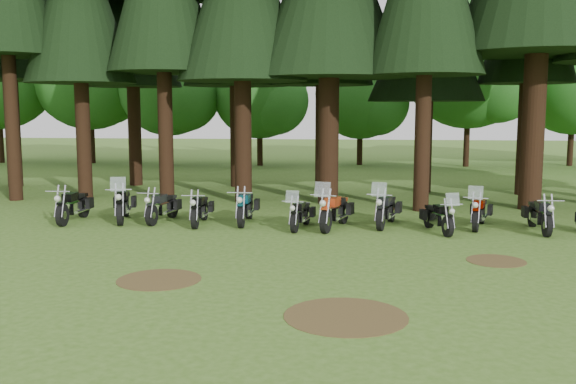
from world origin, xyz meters
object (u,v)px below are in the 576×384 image
object	(u,v)px
motorcycle_2	(162,208)
motorcycle_6	(335,212)
motorcycle_0	(73,207)
motorcycle_8	(438,218)
motorcycle_1	(123,205)
motorcycle_5	(301,215)
motorcycle_7	(386,210)
motorcycle_3	(200,210)
motorcycle_10	(540,216)
motorcycle_9	(479,212)
motorcycle_4	(245,208)

from	to	relation	value
motorcycle_2	motorcycle_6	xyz separation A→B (m)	(5.54, -0.58, 0.06)
motorcycle_0	motorcycle_8	size ratio (longest dim) A/B	1.15
motorcycle_1	motorcycle_5	bearing A→B (deg)	-21.66
motorcycle_0	motorcycle_7	bearing A→B (deg)	0.24
motorcycle_3	motorcycle_5	size ratio (longest dim) A/B	1.07
motorcycle_0	motorcycle_3	world-z (taller)	motorcycle_0
motorcycle_1	motorcycle_10	size ratio (longest dim) A/B	1.09
motorcycle_6	motorcycle_9	bearing A→B (deg)	23.55
motorcycle_0	motorcycle_10	size ratio (longest dim) A/B	1.05
motorcycle_2	motorcycle_10	xyz separation A→B (m)	(11.57, -0.44, 0.01)
motorcycle_10	motorcycle_8	bearing A→B (deg)	-171.53
motorcycle_4	motorcycle_2	bearing A→B (deg)	179.56
motorcycle_1	motorcycle_3	world-z (taller)	motorcycle_1
motorcycle_1	motorcycle_10	bearing A→B (deg)	-16.56
motorcycle_2	motorcycle_5	xyz separation A→B (m)	(4.52, -0.72, -0.03)
motorcycle_1	motorcycle_0	bearing A→B (deg)	176.95
motorcycle_1	motorcycle_7	size ratio (longest dim) A/B	1.04
motorcycle_7	motorcycle_8	size ratio (longest dim) A/B	1.15
motorcycle_5	motorcycle_8	xyz separation A→B (m)	(4.07, -0.14, 0.00)
motorcycle_1	motorcycle_9	distance (m)	11.22
motorcycle_1	motorcycle_10	world-z (taller)	motorcycle_1
motorcycle_0	motorcycle_7	world-z (taller)	motorcycle_7
motorcycle_3	motorcycle_0	bearing A→B (deg)	176.45
motorcycle_10	motorcycle_5	bearing A→B (deg)	-177.32
motorcycle_6	motorcycle_8	bearing A→B (deg)	10.39
motorcycle_9	motorcycle_2	bearing A→B (deg)	-162.82
motorcycle_10	motorcycle_2	bearing A→B (deg)	178.22
motorcycle_3	motorcycle_8	world-z (taller)	motorcycle_8
motorcycle_8	motorcycle_6	bearing A→B (deg)	159.15
motorcycle_4	motorcycle_10	xyz separation A→B (m)	(8.87, -0.46, -0.02)
motorcycle_0	motorcycle_1	world-z (taller)	motorcycle_1
motorcycle_0	motorcycle_6	xyz separation A→B (m)	(8.38, -0.26, 0.03)
motorcycle_6	motorcycle_5	bearing A→B (deg)	-156.11
motorcycle_5	motorcycle_7	size ratio (longest dim) A/B	0.87
motorcycle_5	motorcycle_6	world-z (taller)	motorcycle_6
motorcycle_1	motorcycle_10	distance (m)	12.89
motorcycle_4	motorcycle_9	distance (m)	7.22
motorcycle_4	motorcycle_8	distance (m)	5.96
motorcycle_2	motorcycle_3	size ratio (longest dim) A/B	1.00
motorcycle_7	motorcycle_10	world-z (taller)	motorcycle_7
motorcycle_4	motorcycle_8	xyz separation A→B (m)	(5.89, -0.89, -0.05)
motorcycle_3	motorcycle_7	size ratio (longest dim) A/B	0.93
motorcycle_1	motorcycle_8	bearing A→B (deg)	-19.59
motorcycle_4	motorcycle_8	bearing A→B (deg)	-9.51
motorcycle_3	motorcycle_9	size ratio (longest dim) A/B	0.99
motorcycle_3	motorcycle_4	xyz separation A→B (m)	(1.39, 0.37, 0.03)
motorcycle_4	motorcycle_10	world-z (taller)	motorcycle_4
motorcycle_0	motorcycle_8	world-z (taller)	motorcycle_8
motorcycle_3	motorcycle_10	bearing A→B (deg)	-3.72
motorcycle_7	motorcycle_8	world-z (taller)	motorcycle_7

